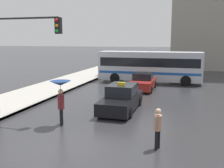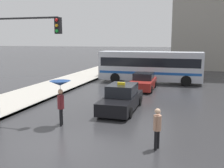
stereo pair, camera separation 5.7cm
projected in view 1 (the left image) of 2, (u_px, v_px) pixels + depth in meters
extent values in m
plane|color=#2D2D30|center=(50.00, 149.00, 10.17)|extent=(300.00, 300.00, 0.00)
cube|color=black|center=(121.00, 102.00, 15.79)|extent=(1.80, 4.73, 0.70)
cube|color=black|center=(122.00, 90.00, 15.90)|extent=(1.58, 2.13, 0.68)
cylinder|color=black|center=(130.00, 113.00, 14.20)|extent=(0.20, 0.60, 0.60)
cylinder|color=black|center=(100.00, 110.00, 14.67)|extent=(0.20, 0.60, 0.60)
cylinder|color=black|center=(139.00, 101.00, 16.98)|extent=(0.20, 0.60, 0.60)
cylinder|color=black|center=(114.00, 99.00, 17.45)|extent=(0.20, 0.60, 0.60)
cube|color=yellow|center=(121.00, 84.00, 15.60)|extent=(0.44, 0.16, 0.16)
cube|color=maroon|center=(143.00, 84.00, 22.33)|extent=(1.80, 4.13, 0.70)
cube|color=black|center=(143.00, 76.00, 22.43)|extent=(1.58, 1.86, 0.55)
cylinder|color=black|center=(151.00, 89.00, 20.92)|extent=(0.20, 0.60, 0.60)
cylinder|color=black|center=(130.00, 88.00, 21.39)|extent=(0.20, 0.60, 0.60)
cylinder|color=black|center=(155.00, 84.00, 23.35)|extent=(0.20, 0.60, 0.60)
cylinder|color=black|center=(136.00, 83.00, 23.82)|extent=(0.20, 0.60, 0.60)
cube|color=#B2B7C1|center=(150.00, 66.00, 26.01)|extent=(10.03, 2.51, 2.79)
cube|color=black|center=(150.00, 62.00, 25.94)|extent=(9.53, 2.53, 0.85)
cube|color=#194C9E|center=(150.00, 72.00, 26.11)|extent=(9.73, 2.53, 0.24)
cylinder|color=black|center=(186.00, 77.00, 26.39)|extent=(0.96, 0.28, 0.96)
cylinder|color=black|center=(186.00, 81.00, 24.11)|extent=(0.96, 0.28, 0.96)
cylinder|color=black|center=(121.00, 75.00, 28.23)|extent=(0.96, 0.28, 0.96)
cylinder|color=black|center=(115.00, 78.00, 25.95)|extent=(0.96, 0.28, 0.96)
cylinder|color=black|center=(61.00, 118.00, 12.82)|extent=(0.14, 0.14, 0.86)
cylinder|color=black|center=(62.00, 117.00, 13.04)|extent=(0.14, 0.14, 0.86)
cylinder|color=maroon|center=(61.00, 102.00, 12.80)|extent=(0.39, 0.39, 0.68)
sphere|color=tan|center=(61.00, 92.00, 12.72)|extent=(0.25, 0.25, 0.25)
cylinder|color=maroon|center=(60.00, 102.00, 12.60)|extent=(0.08, 0.08, 0.58)
cylinder|color=maroon|center=(62.00, 100.00, 12.99)|extent=(0.08, 0.08, 0.58)
cone|color=navy|center=(60.00, 83.00, 12.65)|extent=(1.01, 1.01, 0.23)
cylinder|color=black|center=(61.00, 90.00, 12.71)|extent=(0.02, 0.02, 0.69)
cube|color=white|center=(62.00, 115.00, 13.20)|extent=(0.14, 0.20, 0.28)
cylinder|color=black|center=(159.00, 139.00, 10.24)|extent=(0.15, 0.15, 0.76)
cylinder|color=black|center=(156.00, 141.00, 10.06)|extent=(0.15, 0.15, 0.76)
cylinder|color=tan|center=(158.00, 123.00, 10.03)|extent=(0.39, 0.39, 0.60)
sphere|color=#DBAD89|center=(158.00, 111.00, 9.96)|extent=(0.22, 0.22, 0.22)
cylinder|color=tan|center=(160.00, 120.00, 10.18)|extent=(0.09, 0.09, 0.51)
cylinder|color=tan|center=(156.00, 123.00, 9.87)|extent=(0.09, 0.09, 0.51)
cylinder|color=black|center=(24.00, 18.00, 13.34)|extent=(3.90, 0.10, 0.10)
cube|color=black|center=(58.00, 26.00, 12.88)|extent=(0.28, 0.28, 0.80)
sphere|color=red|center=(57.00, 20.00, 12.68)|extent=(0.16, 0.16, 0.16)
sphere|color=orange|center=(57.00, 25.00, 12.73)|extent=(0.16, 0.16, 0.16)
sphere|color=green|center=(57.00, 31.00, 12.77)|extent=(0.16, 0.16, 0.16)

